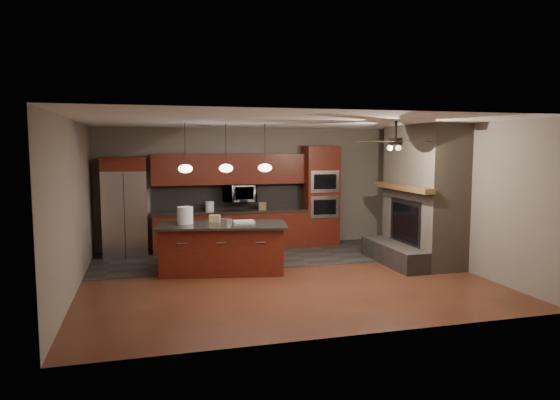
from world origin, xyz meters
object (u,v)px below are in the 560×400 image
object	(u,v)px
counter_box	(263,206)
paint_tray	(244,222)
paint_can	(226,222)
oven_tower	(321,196)
microwave	(239,193)
cardboard_box	(215,218)
white_bucket	(185,215)
counter_bucket	(210,206)
refrigerator	(125,207)
kitchen_island	(222,248)

from	to	relation	value
counter_box	paint_tray	bearing A→B (deg)	-91.63
paint_can	counter_box	size ratio (longest dim) A/B	1.11
oven_tower	microwave	xyz separation A→B (m)	(-1.98, 0.06, 0.11)
cardboard_box	white_bucket	bearing A→B (deg)	-152.22
counter_bucket	counter_box	bearing A→B (deg)	-2.33
oven_tower	refrigerator	size ratio (longest dim) A/B	1.11
paint_tray	counter_box	bearing A→B (deg)	68.10
counter_bucket	white_bucket	bearing A→B (deg)	-110.28
refrigerator	white_bucket	distance (m)	2.13
refrigerator	counter_bucket	xyz separation A→B (m)	(1.84, 0.08, -0.06)
cardboard_box	counter_box	size ratio (longest dim) A/B	1.13
microwave	counter_bucket	bearing A→B (deg)	-175.89
cardboard_box	counter_bucket	size ratio (longest dim) A/B	0.90
microwave	counter_box	xyz separation A→B (m)	(0.53, -0.10, -0.31)
paint_tray	counter_box	world-z (taller)	counter_box
kitchen_island	white_bucket	bearing A→B (deg)	173.97
oven_tower	cardboard_box	xyz separation A→B (m)	(-2.79, -1.76, -0.21)
refrigerator	paint_can	xyz separation A→B (m)	(1.85, -2.24, -0.09)
kitchen_island	counter_bucket	world-z (taller)	counter_bucket
paint_can	cardboard_box	world-z (taller)	paint_can
oven_tower	paint_can	world-z (taller)	oven_tower
kitchen_island	paint_can	size ratio (longest dim) A/B	12.83
paint_tray	white_bucket	bearing A→B (deg)	173.15
refrigerator	paint_tray	world-z (taller)	refrigerator
paint_tray	counter_bucket	distance (m)	2.06
kitchen_island	microwave	bearing A→B (deg)	81.58
refrigerator	kitchen_island	bearing A→B (deg)	-47.60
cardboard_box	counter_bucket	distance (m)	1.77
microwave	kitchen_island	bearing A→B (deg)	-108.80
paint_can	counter_box	xyz separation A→B (m)	(1.21, 2.27, 0.00)
oven_tower	paint_tray	size ratio (longest dim) A/B	6.12
white_bucket	counter_box	size ratio (longest dim) A/B	1.80
refrigerator	counter_box	world-z (taller)	refrigerator
paint_can	counter_box	distance (m)	2.57
paint_tray	cardboard_box	xyz separation A→B (m)	(-0.52, 0.25, 0.05)
microwave	cardboard_box	xyz separation A→B (m)	(-0.82, -1.82, -0.32)
oven_tower	counter_bucket	distance (m)	2.68
paint_tray	counter_bucket	bearing A→B (deg)	102.03
white_bucket	counter_bucket	distance (m)	2.00
refrigerator	paint_tray	bearing A→B (deg)	-40.98
oven_tower	paint_tray	xyz separation A→B (m)	(-2.28, -2.01, -0.25)
refrigerator	paint_can	world-z (taller)	refrigerator
cardboard_box	counter_box	xyz separation A→B (m)	(1.35, 1.72, 0.00)
kitchen_island	counter_box	world-z (taller)	counter_box
white_bucket	paint_tray	world-z (taller)	white_bucket
oven_tower	paint_can	xyz separation A→B (m)	(-2.66, -2.31, -0.21)
white_bucket	cardboard_box	size ratio (longest dim) A/B	1.58
white_bucket	paint_tray	xyz separation A→B (m)	(1.09, -0.15, -0.14)
microwave	counter_bucket	distance (m)	0.76
refrigerator	cardboard_box	xyz separation A→B (m)	(1.72, -1.69, -0.09)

